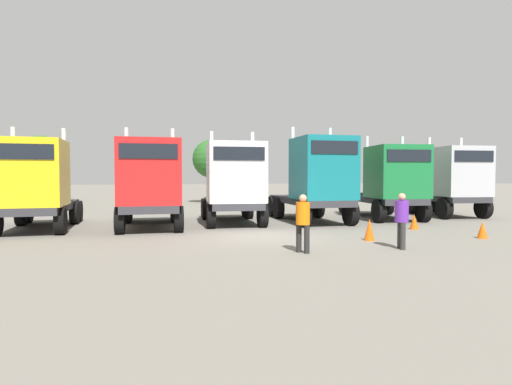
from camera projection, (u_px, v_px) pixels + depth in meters
name	position (u px, v px, depth m)	size (l,w,h in m)	color
ground	(264.00, 236.00, 15.44)	(200.00, 200.00, 0.00)	slate
semi_truck_yellow	(35.00, 184.00, 16.59)	(2.64, 5.99, 4.18)	#333338
semi_truck_red	(150.00, 183.00, 17.33)	(2.89, 6.31, 4.24)	#333338
semi_truck_white	(234.00, 183.00, 18.96)	(3.17, 6.26, 4.24)	#333338
semi_truck_teal	(318.00, 179.00, 19.57)	(2.82, 6.30, 4.53)	#333338
semi_truck_green	(390.00, 182.00, 21.18)	(3.54, 6.67, 4.25)	#333338
semi_truck_silver	(452.00, 181.00, 22.69)	(3.27, 5.96, 4.31)	#333338
visitor_in_hivis	(303.00, 219.00, 12.12)	(0.55, 0.55, 1.68)	#252525
visitor_with_camera	(402.00, 217.00, 12.75)	(0.51, 0.51, 1.69)	#303030
traffic_cone_near	(369.00, 230.00, 14.45)	(0.36, 0.36, 0.74)	#F2590C
traffic_cone_mid	(414.00, 222.00, 17.49)	(0.36, 0.36, 0.62)	#F2590C
traffic_cone_far	(482.00, 230.00, 14.95)	(0.36, 0.36, 0.60)	#F2590C
oak_far_left	(41.00, 157.00, 35.50)	(3.54, 3.54, 5.59)	#4C3823
oak_far_centre	(212.00, 159.00, 34.28)	(3.09, 3.09, 5.13)	#4C3823
oak_far_right	(330.00, 161.00, 39.15)	(2.87, 2.87, 5.09)	#4C3823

